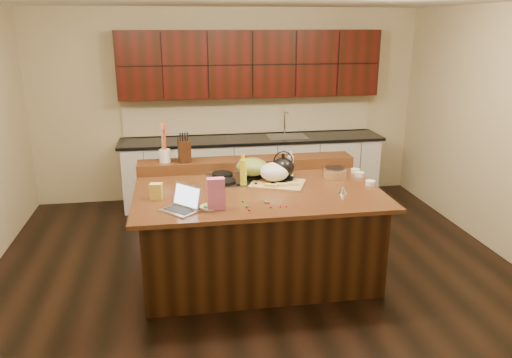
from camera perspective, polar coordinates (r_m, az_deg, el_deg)
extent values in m
cube|color=black|center=(5.31, 0.09, -10.57)|extent=(5.50, 5.00, 0.01)
cube|color=tan|center=(7.26, -3.19, 8.36)|extent=(5.50, 0.01, 2.70)
cube|color=tan|center=(2.53, 9.61, -9.51)|extent=(5.50, 0.01, 2.70)
cube|color=black|center=(5.12, 0.09, -6.16)|extent=(2.22, 1.42, 0.88)
cube|color=black|center=(4.95, 0.09, -1.27)|extent=(2.40, 1.60, 0.04)
cube|color=black|center=(5.59, -1.09, 1.76)|extent=(2.40, 0.30, 0.12)
cube|color=gray|center=(5.23, -0.45, 0.02)|extent=(0.92, 0.52, 0.02)
cylinder|color=black|center=(5.31, -3.87, 0.51)|extent=(0.22, 0.22, 0.03)
cylinder|color=black|center=(5.39, 2.49, 0.81)|extent=(0.22, 0.22, 0.03)
cylinder|color=black|center=(5.06, -3.58, -0.33)|extent=(0.22, 0.22, 0.03)
cylinder|color=black|center=(5.15, 3.08, 0.00)|extent=(0.22, 0.22, 0.03)
cylinder|color=black|center=(5.22, -0.45, 0.26)|extent=(0.22, 0.22, 0.03)
cube|color=silver|center=(7.18, -0.39, 0.90)|extent=(3.60, 0.62, 0.90)
cube|color=black|center=(7.06, -0.40, 4.57)|extent=(3.70, 0.66, 0.04)
cube|color=gray|center=(7.15, 3.58, 4.82)|extent=(0.55, 0.42, 0.01)
cylinder|color=gray|center=(7.28, 3.29, 6.54)|extent=(0.02, 0.02, 0.36)
cube|color=black|center=(7.05, -0.61, 13.03)|extent=(3.60, 0.34, 0.90)
cube|color=tan|center=(7.30, -0.79, 7.24)|extent=(3.60, 0.03, 0.50)
ellipsoid|color=black|center=(5.11, 3.10, 1.30)|extent=(0.29, 0.29, 0.21)
ellipsoid|color=olive|center=(5.19, -0.45, 1.40)|extent=(0.37, 0.37, 0.18)
cube|color=#B7B7BC|center=(4.39, -8.79, -3.61)|extent=(0.37, 0.37, 0.01)
cube|color=black|center=(4.38, -8.80, -3.50)|extent=(0.27, 0.27, 0.00)
cube|color=#B7B7BC|center=(4.42, -7.89, -1.91)|extent=(0.26, 0.27, 0.20)
cube|color=silver|center=(4.42, -7.94, -1.93)|extent=(0.23, 0.23, 0.17)
cylinder|color=yellow|center=(4.99, -1.48, 0.74)|extent=(0.09, 0.09, 0.27)
cylinder|color=silver|center=(5.20, 3.95, 1.28)|extent=(0.07, 0.07, 0.25)
cube|color=tan|center=(5.04, 2.48, -0.55)|extent=(0.63, 0.55, 0.02)
ellipsoid|color=white|center=(5.08, 2.11, 0.83)|extent=(0.30, 0.30, 0.19)
cube|color=#EDD872|center=(4.90, 1.69, -0.75)|extent=(0.11, 0.03, 0.03)
cube|color=#EDD872|center=(4.93, 2.99, -0.68)|extent=(0.11, 0.03, 0.03)
cube|color=#EDD872|center=(4.95, 4.27, -0.61)|extent=(0.11, 0.03, 0.03)
cylinder|color=gray|center=(5.05, 3.79, -0.36)|extent=(0.20, 0.08, 0.01)
cylinder|color=white|center=(5.17, 12.94, -0.43)|extent=(0.11, 0.11, 0.04)
cylinder|color=white|center=(5.44, 11.74, 0.54)|extent=(0.12, 0.12, 0.04)
cylinder|color=white|center=(5.55, 11.30, 0.90)|extent=(0.12, 0.12, 0.04)
cylinder|color=#996B3F|center=(5.34, 9.01, 0.62)|extent=(0.26, 0.26, 0.09)
cone|color=silver|center=(4.85, 9.90, -1.25)|extent=(0.08, 0.08, 0.07)
cube|color=#CD6096|center=(4.36, -4.60, -1.69)|extent=(0.15, 0.08, 0.28)
cylinder|color=white|center=(4.45, -5.29, -3.19)|extent=(0.22, 0.22, 0.01)
cube|color=gold|center=(4.70, -11.34, -1.41)|extent=(0.12, 0.10, 0.16)
cylinder|color=white|center=(5.50, -10.38, 2.63)|extent=(0.13, 0.13, 0.14)
cube|color=black|center=(5.49, -8.19, 3.24)|extent=(0.14, 0.21, 0.24)
ellipsoid|color=red|center=(4.42, 1.72, -3.23)|extent=(0.02, 0.02, 0.02)
ellipsoid|color=#198C26|center=(4.53, 1.14, -2.68)|extent=(0.02, 0.02, 0.02)
ellipsoid|color=red|center=(4.35, -0.75, -3.55)|extent=(0.02, 0.02, 0.02)
ellipsoid|color=#198C26|center=(4.55, 1.08, -2.61)|extent=(0.02, 0.02, 0.02)
ellipsoid|color=red|center=(4.43, 2.86, -3.18)|extent=(0.02, 0.02, 0.02)
ellipsoid|color=#198C26|center=(4.43, -1.09, -3.15)|extent=(0.02, 0.02, 0.02)
ellipsoid|color=red|center=(4.44, 3.51, -3.13)|extent=(0.02, 0.02, 0.02)
ellipsoid|color=#198C26|center=(4.56, -1.54, -2.56)|extent=(0.02, 0.02, 0.02)
ellipsoid|color=red|center=(4.53, 1.44, -2.71)|extent=(0.02, 0.02, 0.02)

